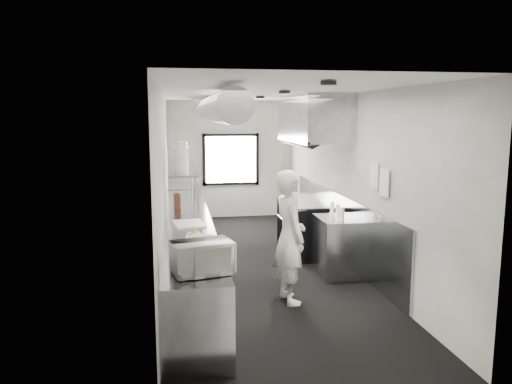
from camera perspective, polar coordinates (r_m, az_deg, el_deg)
name	(u,v)px	position (r m, az deg, el deg)	size (l,w,h in m)	color
floor	(258,265)	(8.29, 0.25, -8.37)	(3.00, 8.00, 0.01)	black
ceiling	(258,93)	(7.93, 0.26, 11.34)	(3.00, 8.00, 0.01)	silver
wall_back	(231,159)	(11.93, -2.93, 3.77)	(3.00, 0.02, 2.80)	beige
wall_front	(338,244)	(4.17, 9.44, -5.94)	(3.00, 0.02, 2.80)	beige
wall_left	(164,183)	(7.89, -10.56, 1.01)	(0.02, 8.00, 2.80)	beige
wall_right	(347,179)	(8.37, 10.44, 1.46)	(0.02, 8.00, 2.80)	beige
wall_cladding	(339,225)	(8.79, 9.51, -3.79)	(0.03, 5.50, 1.10)	gray
hvac_duct	(212,109)	(8.24, -5.08, 9.48)	(0.40, 0.40, 6.40)	#9A9EA2
service_window	(231,160)	(11.90, -2.91, 3.75)	(1.36, 0.05, 1.25)	white
exhaust_hood	(313,119)	(8.85, 6.60, 8.37)	(0.81, 2.20, 0.88)	gray
prep_counter	(189,249)	(7.58, -7.77, -6.56)	(0.70, 6.00, 0.90)	gray
pass_shelf	(183,168)	(8.86, -8.45, 2.80)	(0.45, 3.00, 0.68)	gray
range	(308,226)	(9.05, 6.02, -3.87)	(0.88, 1.60, 0.94)	black
bottle_station	(339,246)	(7.79, 9.54, -6.19)	(0.65, 0.80, 0.90)	gray
far_work_table	(184,206)	(11.19, -8.29, -1.56)	(0.70, 1.20, 0.90)	gray
notice_sheet_a	(374,176)	(7.22, 13.45, 1.81)	(0.02, 0.28, 0.38)	white
notice_sheet_b	(384,183)	(6.91, 14.55, 1.04)	(0.02, 0.28, 0.38)	white
line_cook	(290,237)	(6.52, 3.89, -5.15)	(0.64, 0.42, 1.76)	white
microwave	(202,257)	(4.97, -6.23, -7.50)	(0.54, 0.41, 0.32)	silver
deli_tub_a	(181,251)	(5.63, -8.65, -6.75)	(0.14, 0.14, 0.10)	#AFBCAD
deli_tub_b	(175,258)	(5.38, -9.26, -7.54)	(0.14, 0.14, 0.10)	#AFBCAD
newspaper	(200,239)	(6.32, -6.51, -5.40)	(0.36, 0.44, 0.01)	white
small_plate	(194,233)	(6.62, -7.17, -4.74)	(0.18, 0.18, 0.02)	silver
pastry	(194,230)	(6.61, -7.18, -4.31)	(0.09, 0.09, 0.09)	tan
cutting_board	(189,224)	(7.21, -7.71, -3.62)	(0.42, 0.55, 0.02)	white
knife_block	(177,201)	(8.48, -9.07, -1.03)	(0.10, 0.21, 0.23)	#592D1F
plate_stack_a	(181,162)	(8.07, -8.66, 3.45)	(0.24, 0.24, 0.28)	silver
plate_stack_b	(181,158)	(8.59, -8.64, 3.92)	(0.25, 0.25, 0.32)	silver
plate_stack_c	(181,156)	(8.97, -8.59, 4.17)	(0.24, 0.24, 0.34)	silver
plate_stack_d	(181,152)	(9.67, -8.67, 4.62)	(0.24, 0.24, 0.38)	silver
squeeze_bottle_a	(342,215)	(7.39, 9.88, -2.65)	(0.07, 0.07, 0.20)	white
squeeze_bottle_b	(339,214)	(7.50, 9.48, -2.49)	(0.06, 0.06, 0.19)	white
squeeze_bottle_c	(338,211)	(7.69, 9.39, -2.20)	(0.06, 0.06, 0.19)	white
squeeze_bottle_d	(332,210)	(7.79, 8.78, -2.06)	(0.06, 0.06, 0.19)	white
squeeze_bottle_e	(332,208)	(7.94, 8.74, -1.88)	(0.06, 0.06, 0.18)	white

